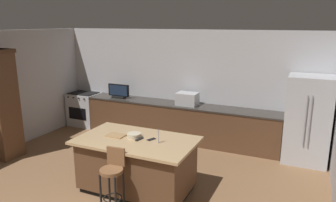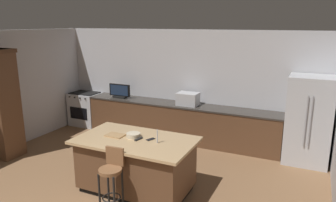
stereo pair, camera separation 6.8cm
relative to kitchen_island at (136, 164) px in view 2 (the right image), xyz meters
name	(u,v)px [view 2 (the right image)]	position (x,y,z in m)	size (l,w,h in m)	color
wall_back	(186,84)	(-0.25, 2.88, 0.84)	(7.05, 0.12, 2.61)	#BCBCC1
wall_left	(3,92)	(-3.58, 0.42, 0.84)	(0.12, 5.33, 2.61)	#BCBCC1
counter_back	(179,122)	(-0.28, 2.50, -0.02)	(4.77, 0.62, 0.89)	brown
kitchen_island	(136,164)	(0.00, 0.00, 0.00)	(1.94, 1.15, 0.92)	black
refrigerator	(308,120)	(2.54, 2.43, 0.42)	(0.85, 0.79, 1.77)	#B7BABF
range_oven	(86,109)	(-3.07, 2.50, -0.01)	(0.80, 0.63, 0.91)	#B7BABF
cabinet_tower	(1,102)	(-3.25, 0.10, 0.70)	(0.62, 0.57, 2.26)	brown
microwave	(188,99)	(-0.06, 2.50, 0.57)	(0.48, 0.36, 0.29)	#B7BABF
tv_monitor	(120,92)	(-1.90, 2.45, 0.59)	(0.58, 0.16, 0.35)	black
sink_faucet_back	(183,98)	(-0.23, 2.60, 0.54)	(0.02, 0.02, 0.24)	#B2B2B7
sink_faucet_island	(157,136)	(0.40, 0.00, 0.56)	(0.02, 0.02, 0.22)	#B2B2B7
bar_stool_center	(112,175)	(0.00, -0.70, 0.13)	(0.34, 0.35, 0.99)	brown
fruit_bowl	(133,135)	(-0.08, 0.07, 0.48)	(0.24, 0.24, 0.07)	beige
cell_phone	(151,139)	(0.23, 0.09, 0.45)	(0.07, 0.15, 0.01)	black
tv_remote	(139,139)	(0.06, 0.00, 0.46)	(0.04, 0.17, 0.02)	black
cutting_board	(115,135)	(-0.39, 0.00, 0.46)	(0.31, 0.22, 0.02)	#A87F51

